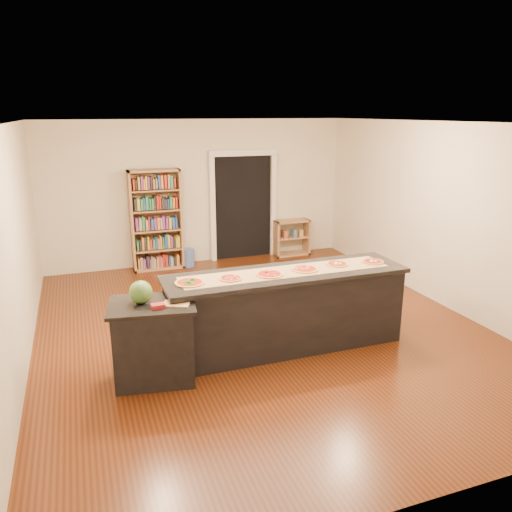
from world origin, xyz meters
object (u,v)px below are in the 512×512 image
object	(u,v)px
kitchen_island	(286,310)
side_counter	(154,342)
bookshelf	(156,220)
low_shelf	(291,237)
watermelon	(141,292)
waste_bin	(188,258)

from	to	relation	value
kitchen_island	side_counter	distance (m)	1.73
bookshelf	low_shelf	size ratio (longest dim) A/B	2.54
low_shelf	watermelon	distance (m)	5.55
side_counter	waste_bin	size ratio (longest dim) A/B	2.66
side_counter	waste_bin	world-z (taller)	side_counter
kitchen_island	bookshelf	xyz separation A→B (m)	(-1.00, 3.93, 0.44)
kitchen_island	low_shelf	size ratio (longest dim) A/B	4.10
bookshelf	watermelon	distance (m)	4.22
waste_bin	watermelon	xyz separation A→B (m)	(-1.39, -4.08, 0.87)
waste_bin	watermelon	distance (m)	4.40
low_shelf	side_counter	bearing A→B (deg)	-129.98
bookshelf	watermelon	size ratio (longest dim) A/B	7.52
low_shelf	waste_bin	world-z (taller)	low_shelf
low_shelf	watermelon	world-z (taller)	watermelon
waste_bin	kitchen_island	bearing A→B (deg)	-83.80
bookshelf	waste_bin	size ratio (longest dim) A/B	5.44
side_counter	bookshelf	distance (m)	4.28
bookshelf	waste_bin	xyz separation A→B (m)	(0.58, -0.06, -0.78)
side_counter	waste_bin	distance (m)	4.33
side_counter	bookshelf	bearing A→B (deg)	89.75
kitchen_island	side_counter	bearing A→B (deg)	-171.51
low_shelf	watermelon	xyz separation A→B (m)	(-3.62, -4.15, 0.67)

